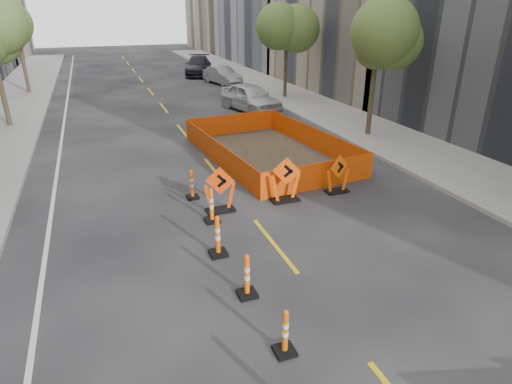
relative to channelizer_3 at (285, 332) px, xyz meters
name	(u,v)px	position (x,y,z in m)	size (l,w,h in m)	color
ground_plane	(355,344)	(1.35, -0.28, -0.49)	(140.00, 140.00, 0.00)	black
sidewalk_right	(378,134)	(10.35, 11.72, -0.42)	(4.00, 90.00, 0.15)	gray
tree_l_d	(16,28)	(-7.05, 29.72, 4.03)	(2.80, 2.80, 5.95)	#382B1E
tree_r_b	(378,40)	(9.75, 11.72, 4.03)	(2.80, 2.80, 5.95)	#382B1E
tree_r_c	(287,29)	(9.75, 21.72, 4.03)	(2.80, 2.80, 5.95)	#382B1E
channelizer_3	(285,332)	(0.00, 0.00, 0.00)	(0.39, 0.39, 0.98)	#D75709
channelizer_4	(247,276)	(-0.08, 1.87, 0.04)	(0.42, 0.42, 1.06)	#F65E0A
channelizer_5	(218,236)	(-0.21, 3.74, 0.07)	(0.45, 0.45, 1.13)	#E85A09
channelizer_6	(211,205)	(0.13, 5.62, 0.05)	(0.43, 0.43, 1.08)	#FF620A
channelizer_7	(192,184)	(-0.04, 7.49, 0.01)	(0.40, 0.40, 1.01)	#E14709
chevron_sign_left	(220,189)	(0.57, 6.20, 0.26)	(1.00, 0.60, 1.50)	#FF470A
chevron_sign_center	(286,179)	(2.80, 6.19, 0.27)	(1.02, 0.61, 1.53)	#FF530A
chevron_sign_right	(338,174)	(4.78, 6.23, 0.18)	(0.90, 0.54, 1.35)	#E15409
safety_fence	(268,145)	(3.97, 10.64, 0.00)	(4.63, 7.89, 0.99)	#FF510D
parked_car_near	(251,97)	(6.24, 19.03, 0.33)	(1.94, 4.82, 1.64)	silver
parked_car_mid	(222,75)	(7.39, 28.98, 0.20)	(1.46, 4.19, 1.38)	gray
parked_car_far	(198,66)	(6.75, 34.52, 0.33)	(2.31, 5.69, 1.65)	black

